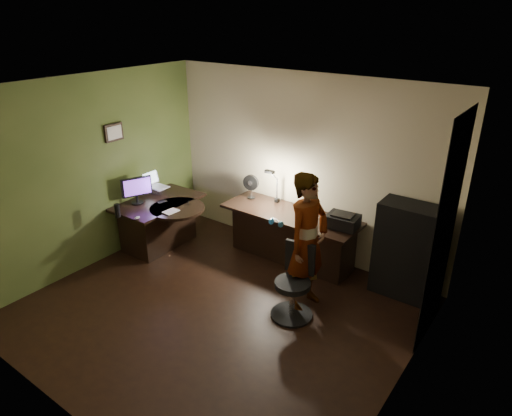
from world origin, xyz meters
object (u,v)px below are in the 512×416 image
Objects in this scene: person at (307,242)px; office_chair at (293,284)px; desk_left at (160,223)px; desk_right at (290,237)px; cabinet at (409,251)px; monitor at (136,194)px.

office_chair is at bearing -172.06° from person.
desk_left is 0.65× the size of desk_right.
person reaches higher than cabinet.
cabinet is 1.60m from office_chair.
office_chair is (-0.95, -1.28, -0.17)m from cabinet.
person reaches higher than desk_left.
monitor reaches higher than desk_right.
cabinet is at bearing -36.69° from person.
person is at bearing 81.78° from office_chair.
cabinet is at bearing 42.14° from monitor.
monitor reaches higher than office_chair.
desk_right is 2.22× the size of office_chair.
monitor is (-2.07, -1.05, 0.53)m from desk_right.
monitor reaches higher than desk_left.
desk_left is at bearing -156.78° from desk_right.
desk_left is 3.71m from cabinet.
person is (-0.95, -0.97, 0.25)m from cabinet.
desk_left is 2.05m from desk_right.
desk_right is at bearing 51.22° from monitor.
cabinet reaches higher than office_chair.
person reaches higher than monitor.
monitor is at bearing -128.67° from desk_left.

